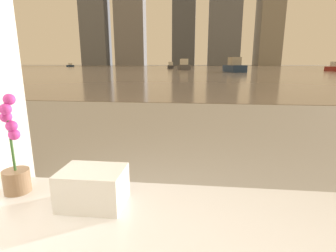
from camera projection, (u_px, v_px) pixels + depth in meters
The scene contains 10 objects.
potted_orchid at pixel (15, 163), 1.22m from camera, with size 0.12×0.12×0.47m.
towel_stack at pixel (93, 187), 1.12m from camera, with size 0.27×0.20×0.16m.
harbor_water at pixel (197, 68), 60.42m from camera, with size 180.00×110.00×0.01m.
harbor_boat_0 at pixel (335, 68), 36.59m from camera, with size 1.49×3.49×1.27m.
harbor_boat_1 at pixel (184, 66), 41.90m from camera, with size 2.32×4.82×1.74m.
harbor_boat_2 at pixel (171, 66), 52.97m from camera, with size 1.52×3.62×1.32m.
harbor_boat_3 at pixel (70, 65), 79.72m from camera, with size 1.37×2.83×1.02m.
harbor_boat_4 at pixel (234, 67), 32.10m from camera, with size 2.41×4.94×1.77m.
skyline_tower_3 at pixel (226, 4), 107.52m from camera, with size 13.10×8.80×49.71m.
skyline_tower_4 at pixel (270, 8), 106.03m from camera, with size 8.91×13.02×45.72m.
Camera 1 is at (0.32, -0.25, 1.09)m, focal length 28.00 mm.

